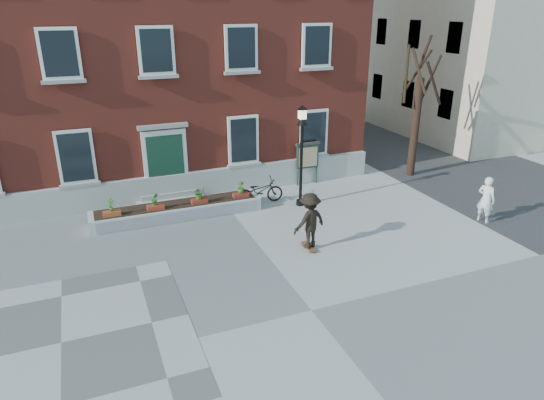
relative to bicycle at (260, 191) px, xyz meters
name	(u,v)px	position (x,y,z in m)	size (l,w,h in m)	color
ground	(312,310)	(-1.32, -7.37, -0.50)	(100.00, 100.00, 0.00)	#9C9C9F
checker_patch	(61,343)	(-7.32, -6.37, -0.49)	(6.00, 6.00, 0.01)	#565659
bicycle	(260,191)	(0.00, 0.00, 0.00)	(0.66, 1.90, 1.00)	black
parked_car	(339,115)	(9.31, 10.36, 0.24)	(1.57, 4.50, 1.48)	silver
bystander	(486,200)	(6.89, -4.71, 0.36)	(0.63, 0.41, 1.72)	white
brick_building	(136,29)	(-3.32, 6.60, 5.80)	(18.40, 10.85, 12.60)	#963529
planter_assembly	(178,209)	(-3.30, -0.19, -0.19)	(6.20, 1.12, 1.15)	silver
bare_tree	(417,115)	(7.69, 0.64, 2.29)	(1.83, 1.83, 6.16)	#321E16
side_street	(424,9)	(16.68, 12.41, 6.52)	(15.20, 36.00, 14.50)	#39393B
lamp_post	(302,142)	(1.41, -0.80, 2.04)	(0.40, 0.40, 3.93)	black
notice_board	(308,156)	(2.69, 1.26, 0.76)	(1.10, 0.16, 1.87)	#193321
skateboarder	(310,221)	(0.11, -4.25, 0.49)	(1.31, 0.96, 1.90)	brown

